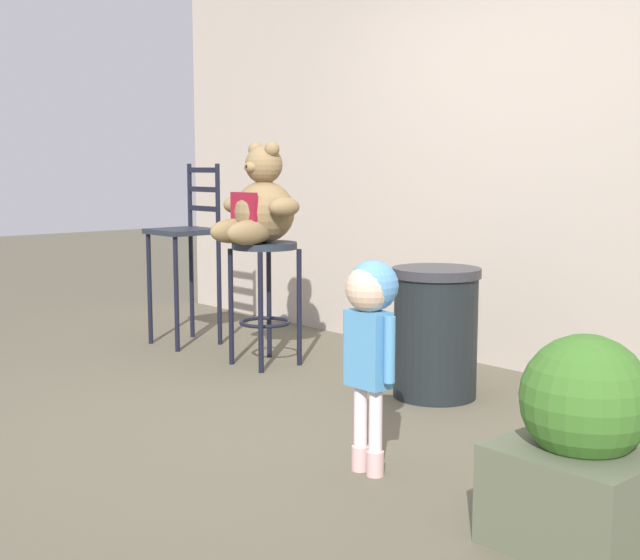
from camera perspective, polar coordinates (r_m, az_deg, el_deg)
The scene contains 8 objects.
ground_plane at distance 4.10m, azimuth -2.05°, elevation -9.94°, with size 24.00×24.00×0.00m, color brown.
building_wall at distance 5.38m, azimuth 14.32°, elevation 14.50°, with size 6.88×0.30×3.80m, color #AFA192.
bar_stool_with_teddy at distance 5.28m, azimuth -3.72°, elevation 0.18°, with size 0.40×0.40×0.77m.
teddy_bear at distance 5.23m, azimuth -4.03°, elevation 4.95°, with size 0.59×0.53×0.61m.
child_walking at distance 3.39m, azimuth 3.38°, elevation -2.69°, with size 0.28×0.22×0.87m.
trash_bin at distance 4.61m, azimuth 7.74°, elevation -3.48°, with size 0.47×0.47×0.70m.
bar_chair_empty at distance 5.97m, azimuth -8.91°, elevation 2.54°, with size 0.41×0.41×1.25m.
planter_with_shrub at distance 2.94m, azimuth 17.20°, elevation -10.82°, with size 0.50×0.50×0.70m.
Camera 1 is at (3.01, -2.49, 1.24)m, focal length 47.77 mm.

